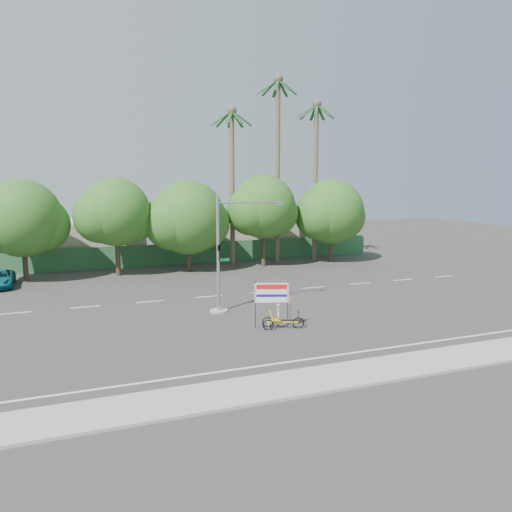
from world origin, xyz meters
name	(u,v)px	position (x,y,z in m)	size (l,w,h in m)	color
ground	(283,325)	(0.00, 0.00, 0.00)	(120.00, 120.00, 0.00)	#33302D
sidewalk_near	(358,373)	(0.00, -7.50, 0.06)	(50.00, 2.40, 0.12)	gray
fence	(191,253)	(0.00, 21.50, 1.00)	(38.00, 0.08, 2.00)	#336B3D
building_left	(77,242)	(-10.00, 26.00, 2.00)	(12.00, 8.00, 4.00)	#B5A690
building_right	(253,236)	(8.00, 26.00, 1.80)	(14.00, 8.00, 3.60)	#B5A690
tree_far_left	(22,221)	(-14.05, 18.00, 4.76)	(7.14, 6.00, 7.96)	#473828
tree_left	(115,215)	(-7.05, 18.00, 5.06)	(6.66, 5.60, 8.07)	#473828
tree_center	(188,220)	(-1.05, 18.00, 4.47)	(7.62, 6.40, 7.85)	#473828
tree_right	(263,209)	(5.95, 18.00, 5.24)	(6.90, 5.80, 8.36)	#473828
tree_far_right	(331,214)	(12.95, 18.00, 4.64)	(7.38, 6.20, 7.94)	#473828
palm_tall	(278,152)	(8.00, 19.50, 10.46)	(3.73, 3.79, 17.45)	#70604C
palm_mid	(316,164)	(12.00, 19.50, 9.40)	(3.73, 3.79, 15.45)	#70604C
palm_short	(232,169)	(3.50, 19.50, 8.86)	(3.73, 3.79, 14.45)	#70604C
traffic_signal	(223,264)	(-2.20, 3.98, 2.92)	(4.72, 1.10, 7.00)	gray
trike_billboard	(276,309)	(-0.61, -0.42, 1.05)	(2.54, 1.13, 2.62)	black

